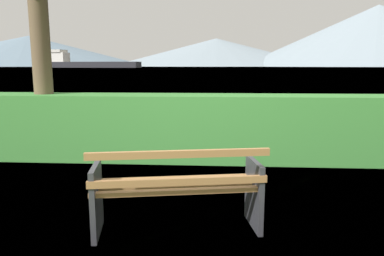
{
  "coord_description": "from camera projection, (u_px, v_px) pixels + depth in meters",
  "views": [
    {
      "loc": [
        0.37,
        -3.38,
        1.6
      ],
      "look_at": [
        0.0,
        2.25,
        0.63
      ],
      "focal_mm": 34.15,
      "sensor_mm": 36.0,
      "label": 1
    }
  ],
  "objects": [
    {
      "name": "park_bench",
      "position": [
        177.0,
        190.0,
        3.49
      ],
      "size": [
        1.69,
        0.85,
        0.87
      ],
      "color": "olive",
      "rests_on": "ground_plane"
    },
    {
      "name": "cargo_ship_large",
      "position": [
        81.0,
        63.0,
        254.25
      ],
      "size": [
        75.07,
        23.68,
        12.47
      ],
      "color": "#232328",
      "rests_on": "water_surface"
    },
    {
      "name": "hedge_row",
      "position": [
        194.0,
        127.0,
        6.2
      ],
      "size": [
        12.37,
        0.81,
        1.11
      ],
      "primitive_type": "cube",
      "color": "#387A33",
      "rests_on": "ground_plane"
    },
    {
      "name": "distant_hills",
      "position": [
        236.0,
        44.0,
        548.06
      ],
      "size": [
        897.1,
        435.16,
        84.37
      ],
      "color": "slate",
      "rests_on": "ground_plane"
    },
    {
      "name": "water_surface",
      "position": [
        216.0,
        67.0,
        307.4
      ],
      "size": [
        620.0,
        620.0,
        0.0
      ],
      "primitive_type": "plane",
      "color": "#7A99A8",
      "rests_on": "ground_plane"
    },
    {
      "name": "ground_plane",
      "position": [
        177.0,
        228.0,
        3.62
      ],
      "size": [
        1400.0,
        1400.0,
        0.0
      ],
      "primitive_type": "plane",
      "color": "#4C6B33"
    }
  ]
}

